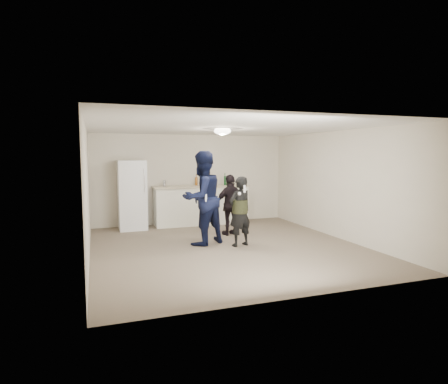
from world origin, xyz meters
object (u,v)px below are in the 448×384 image
object	(u,v)px
counter	(202,206)
woman	(240,211)
fridge	(132,195)
spectator	(231,205)
man	(202,198)
shaker	(165,183)

from	to	relation	value
counter	woman	size ratio (longest dim) A/B	1.74
fridge	spectator	xyz separation A→B (m)	(2.19, -1.50, -0.16)
counter	man	bearing A→B (deg)	-105.41
counter	man	world-z (taller)	man
spectator	man	bearing A→B (deg)	28.05
shaker	man	distance (m)	2.41
counter	spectator	world-z (taller)	spectator
fridge	spectator	bearing A→B (deg)	-34.54
counter	spectator	distance (m)	1.61
spectator	shaker	bearing A→B (deg)	-61.25
counter	shaker	distance (m)	1.21
shaker	spectator	distance (m)	2.16
shaker	man	world-z (taller)	man
fridge	woman	bearing A→B (deg)	-52.69
shaker	spectator	size ratio (longest dim) A/B	0.12
shaker	spectator	bearing A→B (deg)	-51.92
counter	shaker	xyz separation A→B (m)	(-1.02, 0.09, 0.65)
shaker	man	bearing A→B (deg)	-80.69
fridge	shaker	xyz separation A→B (m)	(0.88, 0.16, 0.28)
fridge	man	size ratio (longest dim) A/B	0.89
fridge	man	distance (m)	2.55
woman	spectator	world-z (taller)	woman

